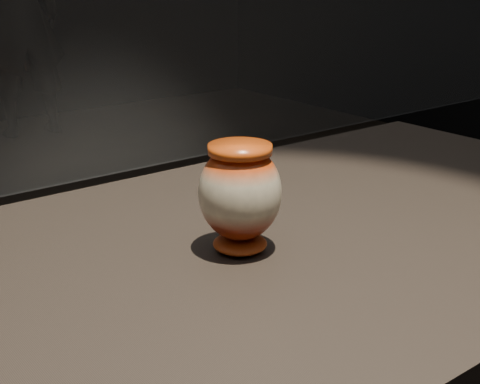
% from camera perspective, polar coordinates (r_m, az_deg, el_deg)
% --- Properties ---
extents(main_vase, '(0.15, 0.15, 0.16)m').
position_cam_1_polar(main_vase, '(0.96, 0.00, -0.17)').
color(main_vase, maroon).
rests_on(main_vase, display_plinth).
extents(visitor, '(0.69, 0.47, 1.85)m').
position_cam_1_polar(visitor, '(5.48, -18.38, 14.17)').
color(visitor, black).
rests_on(visitor, ground).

